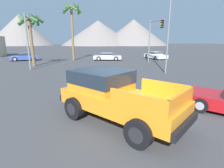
% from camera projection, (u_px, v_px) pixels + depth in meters
% --- Properties ---
extents(ground_plane, '(320.00, 320.00, 0.00)m').
position_uv_depth(ground_plane, '(126.00, 115.00, 7.11)').
color(ground_plane, '#424244').
extents(orange_pickup_truck, '(4.22, 5.14, 1.84)m').
position_uv_depth(orange_pickup_truck, '(113.00, 92.00, 6.56)').
color(orange_pickup_truck, orange).
rests_on(orange_pickup_truck, ground_plane).
extents(parked_car_silver, '(4.60, 3.01, 1.13)m').
position_uv_depth(parked_car_silver, '(107.00, 56.00, 27.14)').
color(parked_car_silver, '#B7BABF').
rests_on(parked_car_silver, ground_plane).
extents(parked_car_blue, '(4.15, 2.12, 1.15)m').
position_uv_depth(parked_car_blue, '(25.00, 57.00, 26.71)').
color(parked_car_blue, '#334C9E').
rests_on(parked_car_blue, ground_plane).
extents(parked_car_white, '(2.23, 4.46, 1.17)m').
position_uv_depth(parked_car_white, '(155.00, 55.00, 29.27)').
color(parked_car_white, white).
rests_on(parked_car_white, ground_plane).
extents(traffic_light_main, '(0.38, 3.55, 5.60)m').
position_uv_depth(traffic_light_main, '(29.00, 32.00, 18.55)').
color(traffic_light_main, slate).
rests_on(traffic_light_main, ground_plane).
extents(traffic_light_crosswalk, '(0.38, 3.36, 5.62)m').
position_uv_depth(traffic_light_crosswalk, '(154.00, 33.00, 22.36)').
color(traffic_light_crosswalk, slate).
rests_on(traffic_light_crosswalk, ground_plane).
extents(street_lamp_post, '(0.90, 0.24, 7.21)m').
position_uv_depth(street_lamp_post, '(169.00, 24.00, 15.25)').
color(street_lamp_post, slate).
rests_on(street_lamp_post, ground_plane).
extents(palm_tree_tall, '(3.10, 3.11, 6.06)m').
position_uv_depth(palm_tree_tall, '(30.00, 26.00, 19.80)').
color(palm_tree_tall, brown).
rests_on(palm_tree_tall, ground_plane).
extents(palm_tree_short, '(3.02, 3.01, 8.44)m').
position_uv_depth(palm_tree_short, '(72.00, 17.00, 25.70)').
color(palm_tree_short, brown).
rests_on(palm_tree_short, ground_plane).
extents(distant_mountain_range, '(117.33, 63.67, 19.92)m').
position_uv_depth(distant_mountain_range, '(86.00, 32.00, 118.19)').
color(distant_mountain_range, gray).
rests_on(distant_mountain_range, ground_plane).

